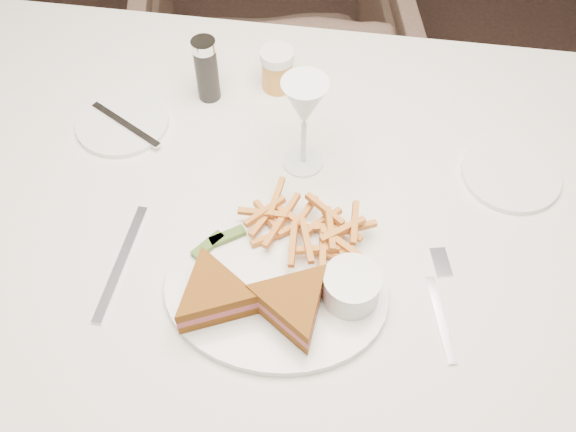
% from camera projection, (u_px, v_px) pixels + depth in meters
% --- Properties ---
extents(ground, '(5.00, 5.00, 0.00)m').
position_uv_depth(ground, '(436.00, 387.00, 1.62)').
color(ground, black).
rests_on(ground, ground).
extents(table, '(1.43, 1.03, 0.75)m').
position_uv_depth(table, '(289.00, 318.00, 1.31)').
color(table, silver).
rests_on(table, ground).
extents(chair_far, '(0.76, 0.72, 0.71)m').
position_uv_depth(chair_far, '(272.00, 55.00, 1.82)').
color(chair_far, '#4F3A30').
rests_on(chair_far, ground).
extents(table_setting, '(0.82, 0.65, 0.18)m').
position_uv_depth(table_setting, '(285.00, 223.00, 0.95)').
color(table_setting, white).
rests_on(table_setting, table).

